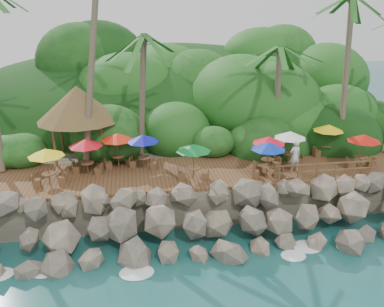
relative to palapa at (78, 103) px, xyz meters
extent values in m
plane|color=#19514F|center=(6.63, -9.57, -5.79)|extent=(140.00, 140.00, 0.00)
cube|color=gray|center=(6.63, 6.43, -4.74)|extent=(32.00, 25.20, 2.10)
ellipsoid|color=#143811|center=(6.63, 13.93, -5.79)|extent=(44.80, 28.00, 15.40)
cube|color=brown|center=(6.63, -3.57, -3.59)|extent=(26.00, 5.00, 0.20)
ellipsoid|color=white|center=(-2.37, -9.27, -5.76)|extent=(1.20, 0.80, 0.06)
ellipsoid|color=white|center=(0.63, -9.27, -5.76)|extent=(1.20, 0.80, 0.06)
ellipsoid|color=white|center=(3.63, -9.27, -5.76)|extent=(1.20, 0.80, 0.06)
ellipsoid|color=white|center=(6.63, -9.27, -5.76)|extent=(1.20, 0.80, 0.06)
ellipsoid|color=white|center=(9.63, -9.27, -5.76)|extent=(1.20, 0.80, 0.06)
ellipsoid|color=white|center=(12.63, -9.27, -5.76)|extent=(1.20, 0.80, 0.06)
ellipsoid|color=white|center=(15.63, -9.27, -5.76)|extent=(1.20, 0.80, 0.06)
cylinder|color=brown|center=(1.17, -0.95, 2.82)|extent=(2.04, 2.86, 12.37)
cylinder|color=brown|center=(3.97, -0.76, 0.32)|extent=(0.98, 1.06, 7.61)
ellipsoid|color=#23601E|center=(3.97, -0.76, 4.13)|extent=(6.00, 6.00, 2.40)
cylinder|color=brown|center=(12.77, -0.47, -0.07)|extent=(0.85, 0.99, 6.84)
ellipsoid|color=#23601E|center=(12.77, -0.47, 3.35)|extent=(6.00, 6.00, 2.40)
cylinder|color=brown|center=(16.88, -1.36, 1.42)|extent=(0.60, 1.64, 9.79)
cylinder|color=brown|center=(-1.40, -1.40, -2.29)|extent=(0.16, 0.16, 2.40)
cylinder|color=brown|center=(1.40, -1.40, -2.29)|extent=(0.16, 0.16, 2.40)
cylinder|color=brown|center=(-1.40, 1.40, -2.29)|extent=(0.16, 0.16, 2.40)
cylinder|color=brown|center=(1.40, 1.40, -2.29)|extent=(0.16, 0.16, 2.40)
cone|color=brown|center=(0.00, 0.00, 0.01)|extent=(5.14, 5.14, 2.20)
cylinder|color=brown|center=(10.67, -5.17, -3.15)|extent=(0.07, 0.07, 0.69)
cylinder|color=brown|center=(10.67, -5.17, -2.80)|extent=(0.78, 0.78, 0.05)
cylinder|color=brown|center=(10.67, -5.17, -2.47)|extent=(0.05, 0.05, 2.04)
cone|color=#0D2EAA|center=(10.67, -5.17, -1.59)|extent=(1.95, 1.95, 0.42)
cube|color=brown|center=(10.02, -5.08, -3.28)|extent=(0.44, 0.44, 0.43)
cube|color=brown|center=(11.31, -5.26, -3.28)|extent=(0.44, 0.44, 0.43)
cylinder|color=brown|center=(0.61, -3.07, -3.15)|extent=(0.07, 0.07, 0.69)
cylinder|color=brown|center=(0.61, -3.07, -2.80)|extent=(0.78, 0.78, 0.05)
cylinder|color=brown|center=(0.61, -3.07, -2.47)|extent=(0.05, 0.05, 2.04)
cone|color=red|center=(0.61, -3.07, -1.59)|extent=(1.95, 1.95, 0.42)
cube|color=brown|center=(-0.02, -2.90, -3.28)|extent=(0.48, 0.48, 0.43)
cube|color=brown|center=(1.24, -3.24, -3.28)|extent=(0.48, 0.48, 0.43)
cylinder|color=brown|center=(3.86, -2.70, -3.15)|extent=(0.07, 0.07, 0.69)
cylinder|color=brown|center=(3.86, -2.70, -2.80)|extent=(0.78, 0.78, 0.05)
cylinder|color=brown|center=(3.86, -2.70, -2.47)|extent=(0.05, 0.05, 2.04)
cone|color=#0C10A4|center=(3.86, -2.70, -1.59)|extent=(1.95, 1.95, 0.42)
cube|color=brown|center=(3.25, -2.47, -3.28)|extent=(0.50, 0.50, 0.43)
cube|color=brown|center=(4.46, -2.93, -3.28)|extent=(0.50, 0.50, 0.43)
cylinder|color=brown|center=(6.52, -4.82, -3.15)|extent=(0.07, 0.07, 0.69)
cylinder|color=brown|center=(6.52, -4.82, -2.80)|extent=(0.78, 0.78, 0.05)
cylinder|color=brown|center=(6.52, -4.82, -2.47)|extent=(0.05, 0.05, 2.04)
cone|color=#0B6B26|center=(6.52, -4.82, -1.59)|extent=(1.95, 1.95, 0.42)
cube|color=brown|center=(5.88, -4.72, -3.28)|extent=(0.45, 0.45, 0.43)
cube|color=brown|center=(7.16, -4.93, -3.28)|extent=(0.45, 0.45, 0.43)
cylinder|color=brown|center=(16.70, -4.61, -3.15)|extent=(0.07, 0.07, 0.69)
cylinder|color=brown|center=(16.70, -4.61, -2.80)|extent=(0.78, 0.78, 0.05)
cylinder|color=brown|center=(16.70, -4.61, -2.47)|extent=(0.05, 0.05, 2.04)
cone|color=red|center=(16.70, -4.61, -1.59)|extent=(1.95, 1.95, 0.42)
cube|color=brown|center=(16.05, -4.58, -3.28)|extent=(0.41, 0.41, 0.43)
cube|color=brown|center=(17.34, -4.64, -3.28)|extent=(0.41, 0.41, 0.43)
cylinder|color=brown|center=(15.62, -2.30, -3.15)|extent=(0.07, 0.07, 0.69)
cylinder|color=brown|center=(15.62, -2.30, -2.80)|extent=(0.78, 0.78, 0.05)
cylinder|color=brown|center=(15.62, -2.30, -2.47)|extent=(0.05, 0.05, 2.04)
cone|color=yellow|center=(15.62, -2.30, -1.59)|extent=(1.95, 1.95, 0.42)
cube|color=brown|center=(14.97, -2.37, -3.28)|extent=(0.43, 0.43, 0.43)
cube|color=brown|center=(16.26, -2.23, -3.28)|extent=(0.43, 0.43, 0.43)
cylinder|color=brown|center=(-1.30, -4.42, -3.15)|extent=(0.07, 0.07, 0.69)
cylinder|color=brown|center=(-1.30, -4.42, -2.80)|extent=(0.78, 0.78, 0.05)
cylinder|color=brown|center=(-1.30, -4.42, -2.47)|extent=(0.05, 0.05, 2.04)
cone|color=yellow|center=(-1.30, -4.42, -1.59)|extent=(1.95, 1.95, 0.42)
cube|color=brown|center=(-1.94, -4.50, -3.28)|extent=(0.43, 0.43, 0.43)
cube|color=brown|center=(-0.66, -4.34, -3.28)|extent=(0.43, 0.43, 0.43)
cylinder|color=brown|center=(12.64, -3.36, -3.15)|extent=(0.07, 0.07, 0.69)
cylinder|color=brown|center=(12.64, -3.36, -2.80)|extent=(0.78, 0.78, 0.05)
cylinder|color=brown|center=(12.64, -3.36, -2.47)|extent=(0.05, 0.05, 2.04)
cone|color=white|center=(12.64, -3.36, -1.59)|extent=(1.95, 1.95, 0.42)
cube|color=brown|center=(12.00, -3.23, -3.28)|extent=(0.46, 0.46, 0.43)
cube|color=brown|center=(13.27, -3.50, -3.28)|extent=(0.46, 0.46, 0.43)
cylinder|color=brown|center=(2.35, -2.21, -3.15)|extent=(0.07, 0.07, 0.69)
cylinder|color=brown|center=(2.35, -2.21, -2.80)|extent=(0.78, 0.78, 0.05)
cylinder|color=brown|center=(2.35, -2.21, -2.47)|extent=(0.05, 0.05, 2.04)
cone|color=red|center=(2.35, -2.21, -1.59)|extent=(1.95, 1.95, 0.42)
cube|color=brown|center=(1.74, -2.43, -3.28)|extent=(0.50, 0.50, 0.43)
cube|color=brown|center=(2.96, -1.99, -3.28)|extent=(0.50, 0.50, 0.43)
cylinder|color=brown|center=(11.04, -4.15, -3.15)|extent=(0.07, 0.07, 0.69)
cylinder|color=brown|center=(11.04, -4.15, -2.80)|extent=(0.78, 0.78, 0.05)
cylinder|color=brown|center=(11.04, -4.15, -2.47)|extent=(0.05, 0.05, 2.04)
cone|color=red|center=(11.04, -4.15, -1.59)|extent=(1.95, 1.95, 0.42)
cube|color=brown|center=(10.41, -4.31, -3.28)|extent=(0.47, 0.47, 0.43)
cube|color=brown|center=(11.67, -4.00, -3.28)|extent=(0.47, 0.47, 0.43)
cylinder|color=brown|center=(11.12, -5.92, -2.99)|extent=(0.10, 0.10, 1.00)
cylinder|color=brown|center=(12.22, -5.92, -2.99)|extent=(0.10, 0.10, 1.00)
cylinder|color=brown|center=(13.32, -5.92, -2.99)|extent=(0.10, 0.10, 1.00)
cylinder|color=brown|center=(14.42, -5.92, -2.99)|extent=(0.10, 0.10, 1.00)
cylinder|color=brown|center=(15.52, -5.92, -2.99)|extent=(0.10, 0.10, 1.00)
cylinder|color=brown|center=(16.62, -5.92, -2.99)|extent=(0.10, 0.10, 1.00)
cube|color=brown|center=(13.87, -5.92, -2.54)|extent=(6.10, 0.06, 0.06)
cube|color=brown|center=(13.87, -5.92, -2.94)|extent=(6.10, 0.06, 0.06)
imported|color=silver|center=(12.58, -4.46, -2.56)|extent=(0.74, 0.55, 1.87)
camera|label=1|loc=(3.25, -25.50, 5.61)|focal=38.00mm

